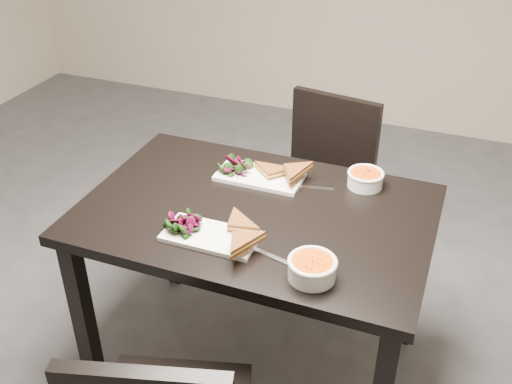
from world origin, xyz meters
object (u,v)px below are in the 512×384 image
at_px(soup_bowl_near, 312,267).
at_px(table, 256,232).
at_px(plate_near, 211,236).
at_px(soup_bowl_far, 365,178).
at_px(chair_far, 322,178).
at_px(plate_far, 260,177).

bearing_deg(soup_bowl_near, table, 135.48).
bearing_deg(soup_bowl_near, plate_near, 169.14).
xyz_separation_m(plate_near, soup_bowl_far, (0.39, 0.50, 0.03)).
xyz_separation_m(chair_far, plate_near, (-0.12, -0.93, 0.27)).
relative_size(chair_far, soup_bowl_near, 5.80).
xyz_separation_m(table, chair_far, (0.05, 0.72, -0.17)).
distance_m(chair_far, soup_bowl_far, 0.60).
bearing_deg(plate_far, soup_bowl_far, 13.16).
xyz_separation_m(plate_near, soup_bowl_near, (0.36, -0.07, 0.03)).
xyz_separation_m(plate_near, plate_far, (0.01, 0.41, 0.00)).
relative_size(table, chair_far, 1.41).
relative_size(soup_bowl_near, soup_bowl_far, 1.10).
xyz_separation_m(chair_far, plate_far, (-0.11, -0.53, 0.27)).
relative_size(soup_bowl_near, plate_far, 0.46).
relative_size(table, soup_bowl_far, 9.02).
relative_size(chair_far, plate_near, 2.78).
height_order(chair_far, plate_far, chair_far).
distance_m(chair_far, plate_near, 0.98).
distance_m(table, soup_bowl_far, 0.45).
xyz_separation_m(soup_bowl_near, plate_far, (-0.34, 0.48, -0.03)).
bearing_deg(chair_far, plate_near, -88.28).
bearing_deg(plate_near, plate_far, 88.22).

